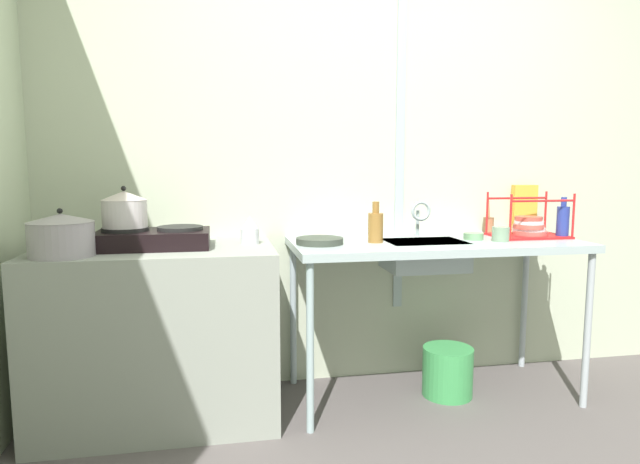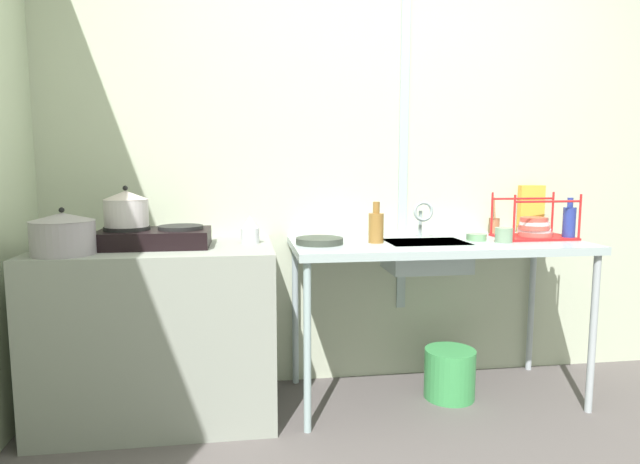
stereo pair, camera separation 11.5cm
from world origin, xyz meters
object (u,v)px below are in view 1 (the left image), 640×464
Objects in this scene: small_bowl_on_drainboard at (473,236)px; bottle_by_sink at (376,226)px; utensil_jar at (488,224)px; cereal_box at (524,208)px; percolator at (250,230)px; cup_by_rack at (501,234)px; pot_on_left_burner at (124,209)px; bucket_on_floor at (448,371)px; dish_rack at (529,228)px; faucet at (420,214)px; pot_beside_stove at (61,235)px; bottle_by_rack at (563,221)px; frying_pan at (320,241)px; stove at (153,238)px; sink_basin at (424,255)px.

bottle_by_sink reaches higher than small_bowl_on_drainboard.
cereal_box is at bearing 0.44° from utensil_jar.
cup_by_rack is (1.29, -0.14, -0.03)m from percolator.
cup_by_rack is at bearing -3.01° from pot_on_left_burner.
percolator is at bearing 173.75° from cup_by_rack.
bucket_on_floor is at bearing -3.63° from percolator.
dish_rack reaches higher than utensil_jar.
dish_rack is 0.90m from bottle_by_sink.
pot_beside_stove is at bearing -170.27° from faucet.
frying_pan is at bearing 179.18° from bottle_by_rack.
stove is 1.75m from cup_by_rack.
cup_by_rack is 0.66m from bottle_by_sink.
percolator reaches higher than stove.
cup_by_rack is at bearing -151.46° from dish_rack.
bottle_by_rack is (0.51, -0.03, 0.07)m from small_bowl_on_drainboard.
utensil_jar is at bearing 11.56° from pot_beside_stove.
faucet is (1.75, 0.30, 0.04)m from pot_beside_stove.
percolator is at bearing 15.18° from pot_beside_stove.
faucet is at bearing 167.98° from bottle_by_rack.
sink_basin is 1.84× the size of bottle_by_rack.
stove is 1.36× the size of dish_rack.
small_bowl_on_drainboard is at bearing 1.50° from sink_basin.
pot_on_left_burner is 2.25m from cereal_box.
small_bowl_on_drainboard is 0.47× the size of bottle_by_rack.
frying_pan is 0.86× the size of cereal_box.
faucet is (1.39, 0.12, 0.08)m from stove.
percolator is 1.44m from utensil_jar.
frying_pan is 1.19m from dish_rack.
faucet is at bearing 79.35° from sink_basin.
small_bowl_on_drainboard is (-0.35, -0.05, -0.03)m from dish_rack.
pot_beside_stove is 1.33× the size of utensil_jar.
faucet is 0.75× the size of bucket_on_floor.
percolator is (0.59, 0.04, -0.12)m from pot_on_left_burner.
faucet reaches higher than bucket_on_floor.
bucket_on_floor is at bearing -49.82° from faucet.
stove is 1.10m from bottle_by_sink.
small_bowl_on_drainboard is at bearing 142.07° from cup_by_rack.
stove is at bearing 179.53° from small_bowl_on_drainboard.
percolator is 1.18m from small_bowl_on_drainboard.
percolator is at bearing 5.29° from stove.
sink_basin is at bearing -178.50° from small_bowl_on_drainboard.
cup_by_rack is (1.75, -0.10, -0.01)m from stove.
pot_beside_stove reaches higher than utensil_jar.
percolator is 1.69m from bottle_by_rack.
cereal_box is (2.11, 0.28, 0.09)m from stove.
faucet is 0.61m from dish_rack.
pot_on_left_burner reaches higher than dish_rack.
stove is 1.37m from sink_basin.
frying_pan is 2.70× the size of cup_by_rack.
utensil_jar is at bearing 39.35° from bucket_on_floor.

